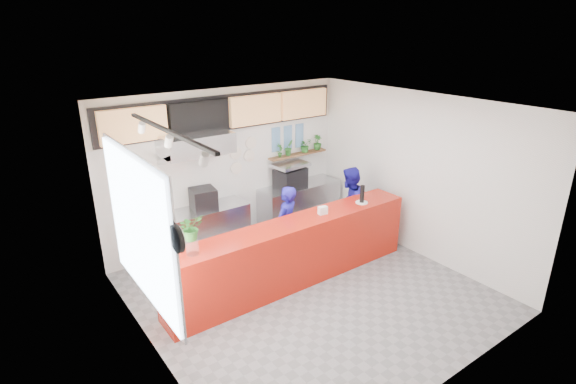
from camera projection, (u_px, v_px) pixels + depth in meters
floor at (308, 292)px, 7.28m from camera, size 5.00×5.00×0.00m
ceiling at (312, 107)px, 6.22m from camera, size 5.00×5.00×0.00m
wall_back at (229, 167)px, 8.64m from camera, size 5.00×0.00×5.00m
wall_left at (147, 254)px, 5.37m from camera, size 0.00×5.00×5.00m
wall_right at (418, 175)px, 8.13m from camera, size 0.00×5.00×5.00m
service_counter at (294, 252)px, 7.38m from camera, size 4.50×0.60×1.10m
cream_band at (226, 110)px, 8.24m from camera, size 5.00×0.02×0.80m
prep_bench at (201, 232)px, 8.34m from camera, size 1.80×0.60×0.90m
panini_oven at (203, 199)px, 8.16m from camera, size 0.49×0.49×0.39m
extraction_hood at (196, 144)px, 7.70m from camera, size 1.20×0.70×0.35m
hood_lip at (197, 155)px, 7.77m from camera, size 1.20×0.69×0.31m
right_bench at (299, 204)px, 9.61m from camera, size 1.80×0.60×0.90m
espresso_machine at (290, 178)px, 9.25m from camera, size 0.67×0.52×0.40m
espresso_tray at (290, 165)px, 9.15m from camera, size 0.76×0.57×0.07m
herb_shelf at (298, 154)px, 9.45m from camera, size 1.40×0.18×0.04m
menu_board_far_left at (134, 125)px, 7.21m from camera, size 1.10×0.10×0.55m
menu_board_mid_left at (200, 117)px, 7.85m from camera, size 1.10×0.10×0.55m
menu_board_mid_right at (256, 110)px, 8.49m from camera, size 1.10×0.10×0.55m
menu_board_far_right at (304, 104)px, 9.13m from camera, size 1.10×0.10×0.55m
soffit at (227, 112)px, 8.24m from camera, size 4.80×0.04×0.65m
window_pane at (139, 229)px, 5.54m from camera, size 0.04×2.20×1.90m
window_frame at (141, 229)px, 5.55m from camera, size 0.03×2.30×2.00m
wall_clock_rim at (177, 239)px, 4.51m from camera, size 0.05×0.30×0.30m
wall_clock_face at (180, 238)px, 4.53m from camera, size 0.02×0.26×0.26m
track_rail at (168, 131)px, 5.08m from camera, size 0.05×2.40×0.04m
dec_plate_a at (236, 153)px, 8.61m from camera, size 0.24×0.03×0.24m
dec_plate_b at (249, 156)px, 8.81m from camera, size 0.24×0.03×0.24m
dec_plate_c at (236, 168)px, 8.71m from camera, size 0.24×0.03×0.24m
dec_plate_d at (251, 143)px, 8.75m from camera, size 0.24×0.03×0.24m
photo_frame_a at (276, 134)px, 9.05m from camera, size 0.20×0.02×0.25m
photo_frame_b at (288, 132)px, 9.22m from camera, size 0.20×0.02×0.25m
photo_frame_c at (299, 130)px, 9.38m from camera, size 0.20×0.02×0.25m
photo_frame_d at (276, 146)px, 9.14m from camera, size 0.20×0.02×0.25m
photo_frame_e at (288, 143)px, 9.31m from camera, size 0.20×0.02×0.25m
photo_frame_f at (299, 141)px, 9.47m from camera, size 0.20×0.02×0.25m
staff_center at (286, 226)px, 7.91m from camera, size 0.64×0.54×1.47m
staff_right at (349, 206)px, 8.68m from camera, size 0.93×0.85×1.54m
herb_a at (280, 150)px, 9.13m from camera, size 0.18×0.15×0.29m
herb_b at (289, 147)px, 9.25m from camera, size 0.19×0.16×0.33m
herb_c at (305, 145)px, 9.49m from camera, size 0.28×0.24×0.30m
herb_d at (317, 142)px, 9.68m from camera, size 0.19×0.17×0.32m
glass_vase at (192, 247)px, 6.16m from camera, size 0.19×0.19×0.22m
basil_vase at (191, 227)px, 6.05m from camera, size 0.36×0.33×0.36m
napkin_holder at (323, 210)px, 7.47m from camera, size 0.16×0.12×0.13m
white_plate at (362, 203)px, 7.95m from camera, size 0.23×0.23×0.02m
pepper_mill at (362, 194)px, 7.89m from camera, size 0.10×0.10×0.31m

